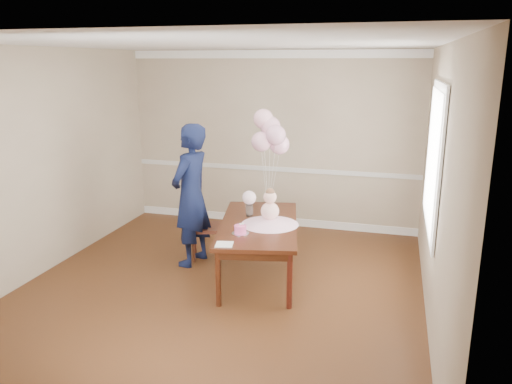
% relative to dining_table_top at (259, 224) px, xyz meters
% --- Properties ---
extents(floor, '(4.50, 5.00, 0.00)m').
position_rel_dining_table_top_xyz_m(floor, '(-0.33, -0.52, -0.65)').
color(floor, '#391D0E').
rests_on(floor, ground).
extents(ceiling, '(4.50, 5.00, 0.02)m').
position_rel_dining_table_top_xyz_m(ceiling, '(-0.33, -0.52, 2.05)').
color(ceiling, silver).
rests_on(ceiling, wall_back).
extents(wall_back, '(4.50, 0.02, 2.70)m').
position_rel_dining_table_top_xyz_m(wall_back, '(-0.33, 1.98, 0.70)').
color(wall_back, tan).
rests_on(wall_back, floor).
extents(wall_front, '(4.50, 0.02, 2.70)m').
position_rel_dining_table_top_xyz_m(wall_front, '(-0.33, -3.02, 0.70)').
color(wall_front, tan).
rests_on(wall_front, floor).
extents(wall_left, '(0.02, 5.00, 2.70)m').
position_rel_dining_table_top_xyz_m(wall_left, '(-2.58, -0.52, 0.70)').
color(wall_left, tan).
rests_on(wall_left, floor).
extents(wall_right, '(0.02, 5.00, 2.70)m').
position_rel_dining_table_top_xyz_m(wall_right, '(1.92, -0.52, 0.70)').
color(wall_right, tan).
rests_on(wall_right, floor).
extents(chair_rail_trim, '(4.50, 0.02, 0.07)m').
position_rel_dining_table_top_xyz_m(chair_rail_trim, '(-0.33, 1.97, 0.25)').
color(chair_rail_trim, silver).
rests_on(chair_rail_trim, wall_back).
extents(crown_molding, '(4.50, 0.02, 0.12)m').
position_rel_dining_table_top_xyz_m(crown_molding, '(-0.33, 1.97, 1.98)').
color(crown_molding, white).
rests_on(crown_molding, wall_back).
extents(baseboard_trim, '(4.50, 0.02, 0.12)m').
position_rel_dining_table_top_xyz_m(baseboard_trim, '(-0.33, 1.97, -0.59)').
color(baseboard_trim, white).
rests_on(baseboard_trim, floor).
extents(window_frame, '(0.02, 1.66, 1.56)m').
position_rel_dining_table_top_xyz_m(window_frame, '(1.90, -0.02, 0.90)').
color(window_frame, white).
rests_on(window_frame, wall_right).
extents(window_blinds, '(0.01, 1.50, 1.40)m').
position_rel_dining_table_top_xyz_m(window_blinds, '(1.88, -0.02, 0.90)').
color(window_blinds, white).
rests_on(window_blinds, wall_right).
extents(dining_table_top, '(1.24, 1.93, 0.04)m').
position_rel_dining_table_top_xyz_m(dining_table_top, '(0.00, 0.00, 0.00)').
color(dining_table_top, black).
rests_on(dining_table_top, table_leg_fl).
extents(table_apron, '(1.13, 1.83, 0.09)m').
position_rel_dining_table_top_xyz_m(table_apron, '(0.00, 0.00, -0.07)').
color(table_apron, black).
rests_on(table_apron, table_leg_fl).
extents(table_leg_fl, '(0.07, 0.07, 0.63)m').
position_rel_dining_table_top_xyz_m(table_leg_fl, '(-0.20, -0.88, -0.34)').
color(table_leg_fl, black).
rests_on(table_leg_fl, floor).
extents(table_leg_fr, '(0.07, 0.07, 0.63)m').
position_rel_dining_table_top_xyz_m(table_leg_fr, '(0.53, -0.73, -0.34)').
color(table_leg_fr, black).
rests_on(table_leg_fr, floor).
extents(table_leg_bl, '(0.07, 0.07, 0.63)m').
position_rel_dining_table_top_xyz_m(table_leg_bl, '(-0.53, 0.73, -0.34)').
color(table_leg_bl, black).
rests_on(table_leg_bl, floor).
extents(table_leg_br, '(0.07, 0.07, 0.63)m').
position_rel_dining_table_top_xyz_m(table_leg_br, '(0.20, 0.88, -0.34)').
color(table_leg_br, black).
rests_on(table_leg_br, floor).
extents(baby_skirt, '(0.80, 0.80, 0.09)m').
position_rel_dining_table_top_xyz_m(baby_skirt, '(0.14, -0.02, 0.07)').
color(baby_skirt, '#FFBBD9').
rests_on(baby_skirt, dining_table_top).
extents(baby_torso, '(0.21, 0.21, 0.21)m').
position_rel_dining_table_top_xyz_m(baby_torso, '(0.14, -0.02, 0.18)').
color(baby_torso, '#FFA1C1').
rests_on(baby_torso, baby_skirt).
extents(baby_head, '(0.15, 0.15, 0.15)m').
position_rel_dining_table_top_xyz_m(baby_head, '(0.14, -0.02, 0.35)').
color(baby_head, '#FEC3AF').
rests_on(baby_head, baby_torso).
extents(baby_hair, '(0.11, 0.11, 0.11)m').
position_rel_dining_table_top_xyz_m(baby_hair, '(0.14, -0.02, 0.41)').
color(baby_hair, brown).
rests_on(baby_hair, baby_head).
extents(cake_platter, '(0.23, 0.23, 0.01)m').
position_rel_dining_table_top_xyz_m(cake_platter, '(-0.09, -0.43, 0.03)').
color(cake_platter, '#B4B4B8').
rests_on(cake_platter, dining_table_top).
extents(birthday_cake, '(0.16, 0.16, 0.09)m').
position_rel_dining_table_top_xyz_m(birthday_cake, '(-0.09, -0.43, 0.07)').
color(birthday_cake, '#FF50A0').
rests_on(birthday_cake, cake_platter).
extents(cake_flower_a, '(0.03, 0.03, 0.03)m').
position_rel_dining_table_top_xyz_m(cake_flower_a, '(-0.09, -0.43, 0.13)').
color(cake_flower_a, white).
rests_on(cake_flower_a, birthday_cake).
extents(cake_flower_b, '(0.03, 0.03, 0.03)m').
position_rel_dining_table_top_xyz_m(cake_flower_b, '(-0.07, -0.41, 0.13)').
color(cake_flower_b, white).
rests_on(cake_flower_b, birthday_cake).
extents(rose_vase_near, '(0.11, 0.11, 0.14)m').
position_rel_dining_table_top_xyz_m(rose_vase_near, '(-0.19, 0.24, 0.09)').
color(rose_vase_near, silver).
rests_on(rose_vase_near, dining_table_top).
extents(roses_near, '(0.17, 0.17, 0.17)m').
position_rel_dining_table_top_xyz_m(roses_near, '(-0.19, 0.24, 0.25)').
color(roses_near, '#FFD5DF').
rests_on(roses_near, rose_vase_near).
extents(napkin, '(0.21, 0.21, 0.01)m').
position_rel_dining_table_top_xyz_m(napkin, '(-0.15, -0.81, 0.03)').
color(napkin, white).
rests_on(napkin, dining_table_top).
extents(balloon_weight, '(0.04, 0.04, 0.02)m').
position_rel_dining_table_top_xyz_m(balloon_weight, '(-0.01, 0.50, 0.03)').
color(balloon_weight, silver).
rests_on(balloon_weight, dining_table_top).
extents(balloon_a, '(0.25, 0.25, 0.25)m').
position_rel_dining_table_top_xyz_m(balloon_a, '(-0.10, 0.48, 0.92)').
color(balloon_a, '#E5A2B7').
rests_on(balloon_a, balloon_ribbon_a).
extents(balloon_b, '(0.25, 0.25, 0.25)m').
position_rel_dining_table_top_xyz_m(balloon_b, '(0.08, 0.47, 1.01)').
color(balloon_b, '#E19FBF').
rests_on(balloon_b, balloon_ribbon_b).
extents(balloon_c, '(0.25, 0.25, 0.25)m').
position_rel_dining_table_top_xyz_m(balloon_c, '(-0.01, 0.59, 1.10)').
color(balloon_c, '#E5A2B9').
rests_on(balloon_c, balloon_ribbon_c).
extents(balloon_d, '(0.25, 0.25, 0.25)m').
position_rel_dining_table_top_xyz_m(balloon_d, '(-0.10, 0.59, 1.18)').
color(balloon_d, '#EFA9BB').
rests_on(balloon_d, balloon_ribbon_d).
extents(balloon_e, '(0.25, 0.25, 0.25)m').
position_rel_dining_table_top_xyz_m(balloon_e, '(0.10, 0.60, 0.87)').
color(balloon_e, '#FFB4D5').
rests_on(balloon_e, balloon_ribbon_e).
extents(balloon_ribbon_a, '(0.08, 0.02, 0.75)m').
position_rel_dining_table_top_xyz_m(balloon_ribbon_a, '(-0.06, 0.49, 0.41)').
color(balloon_ribbon_a, white).
rests_on(balloon_ribbon_a, balloon_weight).
extents(balloon_ribbon_b, '(0.10, 0.03, 0.84)m').
position_rel_dining_table_top_xyz_m(balloon_ribbon_b, '(0.04, 0.49, 0.45)').
color(balloon_ribbon_b, white).
rests_on(balloon_ribbon_b, balloon_weight).
extents(balloon_ribbon_c, '(0.00, 0.09, 0.93)m').
position_rel_dining_table_top_xyz_m(balloon_ribbon_c, '(-0.01, 0.55, 0.50)').
color(balloon_ribbon_c, white).
rests_on(balloon_ribbon_c, balloon_weight).
extents(balloon_ribbon_d, '(0.09, 0.08, 1.01)m').
position_rel_dining_table_top_xyz_m(balloon_ribbon_d, '(-0.06, 0.54, 0.54)').
color(balloon_ribbon_d, white).
rests_on(balloon_ribbon_d, balloon_weight).
extents(balloon_ribbon_e, '(0.11, 0.09, 0.69)m').
position_rel_dining_table_top_xyz_m(balloon_ribbon_e, '(0.05, 0.55, 0.38)').
color(balloon_ribbon_e, silver).
rests_on(balloon_ribbon_e, balloon_weight).
extents(dining_chair_seat, '(0.51, 0.51, 0.05)m').
position_rel_dining_table_top_xyz_m(dining_chair_seat, '(-0.82, 0.37, -0.24)').
color(dining_chair_seat, '#3D1910').
rests_on(dining_chair_seat, chair_leg_fl).
extents(chair_leg_fl, '(0.05, 0.05, 0.39)m').
position_rel_dining_table_top_xyz_m(chair_leg_fl, '(-0.92, 0.16, -0.45)').
color(chair_leg_fl, '#3C1B10').
rests_on(chair_leg_fl, floor).
extents(chair_leg_fr, '(0.05, 0.05, 0.39)m').
position_rel_dining_table_top_xyz_m(chair_leg_fr, '(-0.61, 0.27, -0.45)').
color(chair_leg_fr, '#36140E').
rests_on(chair_leg_fr, floor).
extents(chair_leg_bl, '(0.05, 0.05, 0.39)m').
position_rel_dining_table_top_xyz_m(chair_leg_bl, '(-1.03, 0.48, -0.45)').
color(chair_leg_bl, '#3D1710').
rests_on(chair_leg_bl, floor).
extents(chair_leg_br, '(0.05, 0.05, 0.39)m').
position_rel_dining_table_top_xyz_m(chair_leg_br, '(-0.72, 0.58, -0.45)').
color(chair_leg_br, '#35190E').
rests_on(chair_leg_br, floor).
extents(chair_back_post_l, '(0.05, 0.05, 0.51)m').
position_rel_dining_table_top_xyz_m(chair_back_post_l, '(-0.94, 0.16, 0.03)').
color(chair_back_post_l, '#38140F').
rests_on(chair_back_post_l, dining_chair_seat).
extents(chair_back_post_r, '(0.05, 0.05, 0.51)m').
position_rel_dining_table_top_xyz_m(chair_back_post_r, '(-1.04, 0.47, 0.03)').
color(chair_back_post_r, '#3E1D11').
rests_on(chair_back_post_r, dining_chair_seat).
extents(chair_slat_low, '(0.15, 0.35, 0.05)m').
position_rel_dining_table_top_xyz_m(chair_slat_low, '(-0.99, 0.31, -0.08)').
color(chair_slat_low, '#3C1510').
rests_on(chair_slat_low, dining_chair_seat).
extents(chair_slat_mid, '(0.15, 0.35, 0.05)m').
position_rel_dining_table_top_xyz_m(chair_slat_mid, '(-0.99, 0.31, 0.06)').
color(chair_slat_mid, '#33110E').
rests_on(chair_slat_mid, dining_chair_seat).
extents(chair_slat_top, '(0.15, 0.35, 0.05)m').
position_rel_dining_table_top_xyz_m(chair_slat_top, '(-0.99, 0.31, 0.21)').
color(chair_slat_top, '#3B1D10').
rests_on(chair_slat_top, dining_chair_seat).
extents(woman, '(0.55, 0.72, 1.80)m').
position_rel_dining_table_top_xyz_m(woman, '(-0.92, 0.15, 0.25)').
color(woman, '#0E1533').
rests_on(woman, floor).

